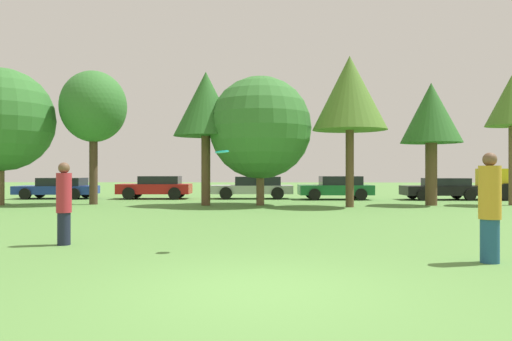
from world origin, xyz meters
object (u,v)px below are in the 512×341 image
object	(u,v)px
tree_6	(512,102)
parked_car_blue	(58,188)
tree_0	(1,120)
tree_4	(350,94)
parked_car_green	(337,187)
person_thrower	(64,203)
tree_5	(431,115)
tree_2	(206,105)
tree_1	(93,107)
tree_3	(260,128)
parked_car_red	(156,187)
frisbee	(222,152)
parked_car_silver	(254,187)
person_catcher	(490,207)
parked_car_black	(442,188)

from	to	relation	value
tree_6	parked_car_blue	bearing A→B (deg)	168.98
tree_0	tree_4	xyz separation A→B (m)	(15.78, -0.60, 1.01)
parked_car_green	tree_6	bearing A→B (deg)	147.97
person_thrower	tree_5	size ratio (longest dim) A/B	0.31
tree_2	tree_5	distance (m)	10.30
person_thrower	parked_car_blue	size ratio (longest dim) A/B	0.40
person_thrower	tree_4	xyz separation A→B (m)	(7.78, 11.08, 4.03)
tree_1	person_thrower	bearing A→B (deg)	-72.15
tree_3	parked_car_red	xyz separation A→B (m)	(-5.99, 4.94, -2.87)
frisbee	tree_0	bearing A→B (deg)	132.90
tree_4	parked_car_silver	xyz separation A→B (m)	(-4.42, 6.20, -4.26)
tree_6	parked_car_green	size ratio (longest dim) A/B	1.47
tree_0	tree_1	bearing A→B (deg)	9.97
tree_2	tree_6	world-z (taller)	tree_2
frisbee	parked_car_silver	xyz separation A→B (m)	(-0.06, 17.88, -1.28)
parked_car_green	person_catcher	bearing A→B (deg)	88.19
person_catcher	parked_car_black	xyz separation A→B (m)	(5.51, 18.30, -0.33)
tree_1	tree_2	size ratio (longest dim) A/B	1.03
tree_1	tree_6	size ratio (longest dim) A/B	1.05
tree_6	parked_car_red	bearing A→B (deg)	165.50
tree_4	tree_5	bearing A→B (deg)	16.81
parked_car_red	tree_2	bearing A→B (deg)	122.22
tree_3	tree_5	size ratio (longest dim) A/B	1.05
parked_car_silver	tree_6	bearing A→B (deg)	155.81
tree_1	tree_0	bearing A→B (deg)	-170.03
person_thrower	parked_car_red	size ratio (longest dim) A/B	0.43
person_thrower	parked_car_silver	distance (m)	17.60
tree_1	parked_car_black	bearing A→B (deg)	13.42
parked_car_red	parked_car_blue	bearing A→B (deg)	-2.02
tree_1	tree_4	bearing A→B (deg)	-6.33
parked_car_red	parked_car_silver	distance (m)	5.49
tree_5	tree_2	bearing A→B (deg)	-178.01
parked_car_green	person_thrower	bearing A→B (deg)	62.16
tree_6	parked_car_green	world-z (taller)	tree_6
person_thrower	tree_2	distance (m)	12.52
person_thrower	parked_car_silver	bearing A→B (deg)	90.92
tree_1	tree_3	bearing A→B (deg)	-2.52
tree_3	tree_6	size ratio (longest dim) A/B	0.99
person_thrower	person_catcher	distance (m)	8.31
tree_4	tree_5	world-z (taller)	tree_4
tree_3	parked_car_silver	bearing A→B (deg)	95.51
frisbee	tree_2	distance (m)	12.93
frisbee	parked_car_blue	size ratio (longest dim) A/B	0.06
person_thrower	person_catcher	xyz separation A→B (m)	(8.13, -1.72, 0.05)
tree_1	parked_car_silver	distance (m)	9.65
tree_1	tree_2	bearing A→B (deg)	-5.19
person_catcher	parked_car_green	xyz separation A→B (m)	(-0.17, 18.41, -0.28)
person_catcher	tree_3	bearing A→B (deg)	-60.84
person_thrower	tree_1	xyz separation A→B (m)	(-3.99, 12.38, 3.66)
tree_5	parked_car_blue	distance (m)	20.24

